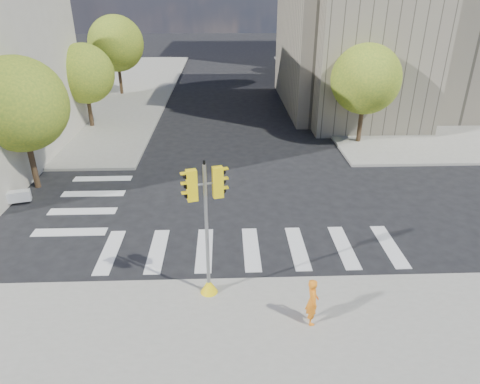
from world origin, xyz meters
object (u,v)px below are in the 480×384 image
Objects in this scene: traffic_signal at (207,241)px; photographer at (312,301)px; lamp_near at (356,60)px; lamp_far at (316,37)px.

photographer is at bearing -40.44° from traffic_signal.
traffic_signal is (-9.64, -18.69, -2.48)m from lamp_near.
photographer is at bearing -100.91° from lamp_far.
photographer is (3.05, -1.47, -1.19)m from traffic_signal.
lamp_far is 1.77× the size of traffic_signal.
photographer is at bearing -108.09° from lamp_near.
lamp_near reaches higher than traffic_signal.
photographer is (-6.59, -20.16, -3.67)m from lamp_near.
lamp_near is 1.00× the size of lamp_far.
lamp_near is at bearing 48.04° from traffic_signal.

